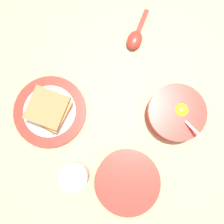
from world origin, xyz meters
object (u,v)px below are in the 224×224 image
(egg_bowl, at_px, (176,113))
(soup_spoon, at_px, (136,37))
(toast_sandwich, at_px, (48,110))
(toast_plate, at_px, (50,111))
(congee_bowl, at_px, (127,181))
(drinking_cup, at_px, (75,176))

(egg_bowl, relative_size, soup_spoon, 1.14)
(egg_bowl, height_order, toast_sandwich, egg_bowl)
(egg_bowl, xyz_separation_m, toast_plate, (0.35, 0.15, -0.02))
(congee_bowl, bearing_deg, toast_plate, -17.26)
(egg_bowl, distance_m, congee_bowl, 0.25)
(toast_sandwich, relative_size, soup_spoon, 0.81)
(toast_sandwich, xyz_separation_m, soup_spoon, (-0.15, -0.33, -0.02))
(soup_spoon, distance_m, drinking_cup, 0.47)
(toast_plate, distance_m, toast_sandwich, 0.03)
(toast_plate, bearing_deg, soup_spoon, -114.05)
(drinking_cup, bearing_deg, egg_bowl, -124.57)
(toast_plate, relative_size, soup_spoon, 1.49)
(soup_spoon, height_order, congee_bowl, congee_bowl)
(soup_spoon, relative_size, congee_bowl, 0.82)
(toast_sandwich, xyz_separation_m, drinking_cup, (-0.15, 0.14, 0.00))
(egg_bowl, distance_m, drinking_cup, 0.35)
(soup_spoon, bearing_deg, toast_plate, 65.95)
(drinking_cup, bearing_deg, congee_bowl, -162.66)
(egg_bowl, distance_m, toast_plate, 0.38)
(toast_plate, distance_m, soup_spoon, 0.36)
(soup_spoon, xyz_separation_m, drinking_cup, (-0.01, 0.47, 0.03))
(congee_bowl, bearing_deg, drinking_cup, 17.34)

